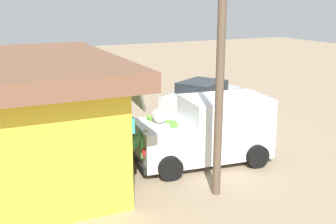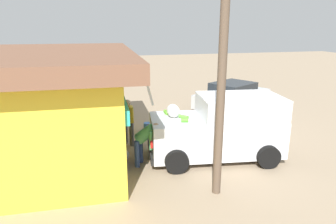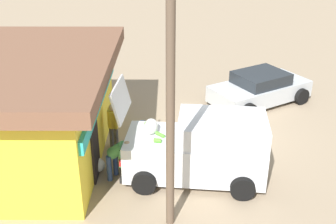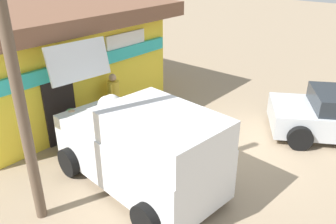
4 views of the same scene
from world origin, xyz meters
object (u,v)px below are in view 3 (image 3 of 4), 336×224
(customer_bending, at_px, (117,155))
(delivery_van, at_px, (200,148))
(storefront_bar, at_px, (35,107))
(paint_bucket, at_px, (142,127))
(unloaded_banana_pile, at_px, (94,165))
(parked_sedan, at_px, (260,88))
(vendor_standing, at_px, (113,123))

(customer_bending, bearing_deg, delivery_van, -88.64)
(storefront_bar, distance_m, delivery_van, 5.09)
(delivery_van, xyz_separation_m, paint_bucket, (2.85, 1.75, -0.79))
(unloaded_banana_pile, bearing_deg, parked_sedan, -51.36)
(storefront_bar, relative_size, paint_bucket, 21.50)
(vendor_standing, distance_m, paint_bucket, 1.65)
(unloaded_banana_pile, bearing_deg, paint_bucket, -28.72)
(parked_sedan, bearing_deg, delivery_van, 150.76)
(parked_sedan, height_order, unloaded_banana_pile, parked_sedan)
(unloaded_banana_pile, xyz_separation_m, paint_bucket, (2.49, -1.36, -0.03))
(vendor_standing, distance_m, unloaded_banana_pile, 1.57)
(vendor_standing, distance_m, customer_bending, 1.75)
(storefront_bar, relative_size, customer_bending, 5.48)
(customer_bending, distance_m, unloaded_banana_pile, 1.07)
(paint_bucket, bearing_deg, delivery_van, -148.46)
(parked_sedan, xyz_separation_m, customer_bending, (-5.21, 5.23, 0.20))
(delivery_van, bearing_deg, parked_sedan, -29.24)
(customer_bending, xyz_separation_m, paint_bucket, (2.91, -0.60, -0.64))
(parked_sedan, distance_m, vendor_standing, 6.53)
(vendor_standing, bearing_deg, unloaded_banana_pile, 159.53)
(vendor_standing, relative_size, unloaded_banana_pile, 1.74)
(customer_bending, bearing_deg, parked_sedan, -45.11)
(storefront_bar, relative_size, vendor_standing, 4.56)
(delivery_van, distance_m, paint_bucket, 3.44)
(vendor_standing, bearing_deg, delivery_van, -122.51)
(parked_sedan, bearing_deg, storefront_bar, 116.63)
(parked_sedan, relative_size, customer_bending, 3.31)
(delivery_van, xyz_separation_m, unloaded_banana_pile, (0.36, 3.11, -0.76))
(parked_sedan, xyz_separation_m, unloaded_banana_pile, (-4.80, 6.00, -0.41))
(delivery_van, distance_m, vendor_standing, 3.11)
(storefront_bar, height_order, unloaded_banana_pile, storefront_bar)
(parked_sedan, bearing_deg, paint_bucket, 116.47)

